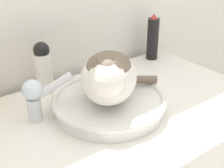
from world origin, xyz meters
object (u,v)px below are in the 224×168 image
object	(u,v)px
cat	(109,75)
hairspray_can_black	(153,38)
lotion_bottle_white	(43,68)
faucet	(36,95)

from	to	relation	value
cat	hairspray_can_black	distance (m)	0.52
lotion_bottle_white	hairspray_can_black	bearing A→B (deg)	0.00
cat	faucet	xyz separation A→B (m)	(-0.20, 0.10, -0.05)
cat	hairspray_can_black	world-z (taller)	cat
faucet	hairspray_can_black	distance (m)	0.67
cat	hairspray_can_black	xyz separation A→B (m)	(0.44, 0.27, -0.04)
faucet	hairspray_can_black	bearing A→B (deg)	37.60
faucet	lotion_bottle_white	size ratio (longest dim) A/B	0.82
cat	faucet	world-z (taller)	cat
faucet	hairspray_can_black	world-z (taller)	hairspray_can_black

